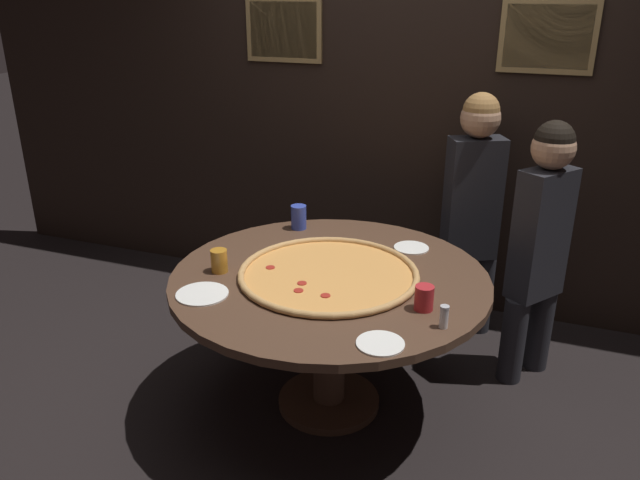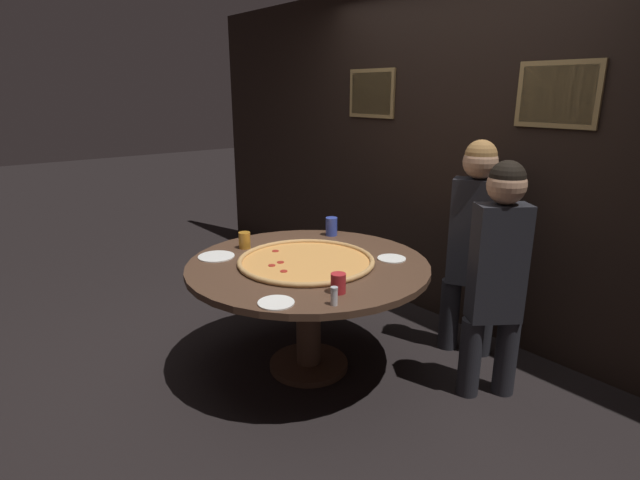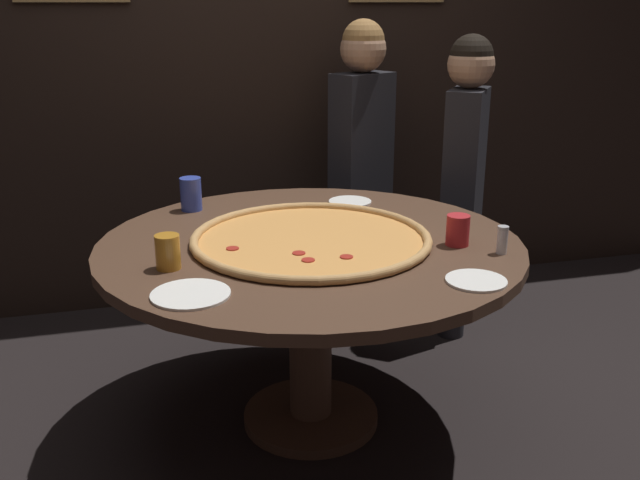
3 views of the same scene
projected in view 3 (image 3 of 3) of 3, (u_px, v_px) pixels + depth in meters
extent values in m
plane|color=black|center=(311.00, 420.00, 2.78)|extent=(24.00, 24.00, 0.00)
cube|color=black|center=(244.00, 54.00, 3.62)|extent=(6.40, 0.06, 2.60)
cylinder|color=#4C3323|center=(310.00, 246.00, 2.55)|extent=(1.52, 1.52, 0.04)
cylinder|color=#4C3323|center=(310.00, 339.00, 2.67)|extent=(0.16, 0.16, 0.70)
cylinder|color=#4C3323|center=(311.00, 416.00, 2.78)|extent=(0.52, 0.52, 0.04)
cylinder|color=#E0994C|center=(311.00, 240.00, 2.53)|extent=(0.82, 0.82, 0.01)
torus|color=tan|center=(311.00, 238.00, 2.53)|extent=(0.86, 0.86, 0.03)
cylinder|color=#A8281E|center=(299.00, 253.00, 2.38)|extent=(0.04, 0.04, 0.00)
cylinder|color=#A8281E|center=(346.00, 257.00, 2.35)|extent=(0.04, 0.04, 0.00)
cylinder|color=#A8281E|center=(233.00, 248.00, 2.43)|extent=(0.04, 0.04, 0.00)
cylinder|color=#A8281E|center=(308.00, 260.00, 2.32)|extent=(0.04, 0.04, 0.00)
cylinder|color=#B22328|center=(458.00, 230.00, 2.49)|extent=(0.08, 0.08, 0.11)
cylinder|color=#384CB7|center=(191.00, 194.00, 2.90)|extent=(0.09, 0.09, 0.13)
cylinder|color=#BC7A23|center=(168.00, 252.00, 2.27)|extent=(0.08, 0.08, 0.11)
cylinder|color=white|center=(191.00, 294.00, 2.07)|extent=(0.23, 0.23, 0.01)
cylinder|color=white|center=(476.00, 281.00, 2.17)|extent=(0.19, 0.19, 0.01)
cylinder|color=white|center=(350.00, 202.00, 3.03)|extent=(0.18, 0.18, 0.01)
cylinder|color=silver|center=(502.00, 242.00, 2.41)|extent=(0.04, 0.04, 0.08)
cylinder|color=#B7B7BC|center=(503.00, 228.00, 2.39)|extent=(0.04, 0.04, 0.01)
cylinder|color=#232328|center=(374.00, 257.00, 3.81)|extent=(0.18, 0.18, 0.51)
cylinder|color=#232328|center=(344.00, 267.00, 3.67)|extent=(0.18, 0.18, 0.51)
cube|color=#232328|center=(361.00, 146.00, 3.55)|extent=(0.35, 0.29, 0.72)
sphere|color=tan|center=(363.00, 49.00, 3.40)|extent=(0.22, 0.22, 0.22)
sphere|color=#9E703D|center=(363.00, 41.00, 3.39)|extent=(0.20, 0.20, 0.20)
cylinder|color=#232328|center=(461.00, 272.00, 3.62)|extent=(0.18, 0.18, 0.49)
cylinder|color=#232328|center=(453.00, 288.00, 3.43)|extent=(0.18, 0.18, 0.49)
cube|color=#232328|center=(465.00, 163.00, 3.34)|extent=(0.30, 0.33, 0.69)
sphere|color=tan|center=(471.00, 65.00, 3.20)|extent=(0.21, 0.21, 0.21)
sphere|color=black|center=(472.00, 56.00, 3.18)|extent=(0.20, 0.20, 0.20)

